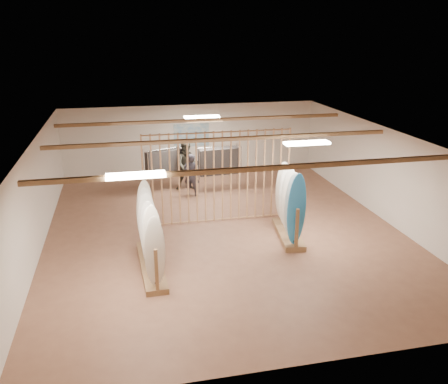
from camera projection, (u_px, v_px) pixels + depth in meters
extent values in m
plane|color=#8E5E45|center=(224.00, 231.00, 13.78)|extent=(12.00, 12.00, 0.00)
plane|color=gray|center=(224.00, 136.00, 12.87)|extent=(12.00, 12.00, 0.00)
plane|color=silver|center=(192.00, 140.00, 18.87)|extent=(12.00, 0.00, 12.00)
plane|color=silver|center=(303.00, 295.00, 7.78)|extent=(12.00, 0.00, 12.00)
plane|color=silver|center=(36.00, 198.00, 12.30)|extent=(0.00, 12.00, 12.00)
plane|color=silver|center=(385.00, 174.00, 14.35)|extent=(0.00, 12.00, 12.00)
cube|color=olive|center=(224.00, 139.00, 12.90)|extent=(9.50, 6.12, 0.10)
cube|color=white|center=(224.00, 139.00, 12.89)|extent=(1.20, 0.35, 0.06)
cylinder|color=tan|center=(143.00, 182.00, 13.61)|extent=(0.05, 0.05, 2.78)
cylinder|color=tan|center=(152.00, 181.00, 13.67)|extent=(0.05, 0.05, 2.78)
cylinder|color=tan|center=(161.00, 181.00, 13.72)|extent=(0.05, 0.05, 2.78)
cylinder|color=tan|center=(170.00, 180.00, 13.77)|extent=(0.05, 0.05, 2.78)
cylinder|color=tan|center=(179.00, 180.00, 13.83)|extent=(0.05, 0.05, 2.78)
cylinder|color=tan|center=(188.00, 179.00, 13.88)|extent=(0.05, 0.05, 2.78)
cylinder|color=tan|center=(197.00, 179.00, 13.93)|extent=(0.05, 0.05, 2.78)
cylinder|color=tan|center=(205.00, 178.00, 13.99)|extent=(0.05, 0.05, 2.78)
cylinder|color=tan|center=(214.00, 177.00, 14.04)|extent=(0.05, 0.05, 2.78)
cylinder|color=tan|center=(222.00, 177.00, 14.09)|extent=(0.05, 0.05, 2.78)
cylinder|color=tan|center=(231.00, 176.00, 14.14)|extent=(0.05, 0.05, 2.78)
cylinder|color=tan|center=(239.00, 176.00, 14.20)|extent=(0.05, 0.05, 2.78)
cylinder|color=tan|center=(248.00, 175.00, 14.25)|extent=(0.05, 0.05, 2.78)
cylinder|color=tan|center=(256.00, 175.00, 14.30)|extent=(0.05, 0.05, 2.78)
cylinder|color=tan|center=(264.00, 174.00, 14.36)|extent=(0.05, 0.05, 2.78)
cylinder|color=tan|center=(272.00, 174.00, 14.41)|extent=(0.05, 0.05, 2.78)
cylinder|color=tan|center=(280.00, 173.00, 14.46)|extent=(0.05, 0.05, 2.78)
cylinder|color=tan|center=(288.00, 173.00, 14.51)|extent=(0.05, 0.05, 2.78)
cube|color=teal|center=(191.00, 135.00, 18.79)|extent=(1.40, 0.03, 0.90)
cube|color=olive|center=(151.00, 266.00, 11.59)|extent=(0.59, 2.66, 0.14)
cylinder|color=black|center=(150.00, 234.00, 11.31)|extent=(0.10, 2.59, 0.01)
ellipsoid|color=silver|center=(155.00, 251.00, 10.26)|extent=(0.45, 0.07, 1.71)
ellipsoid|color=silver|center=(153.00, 244.00, 10.60)|extent=(0.45, 0.07, 1.71)
ellipsoid|color=white|center=(151.00, 237.00, 10.95)|extent=(0.45, 0.07, 1.71)
ellipsoid|color=white|center=(149.00, 231.00, 11.29)|extent=(0.45, 0.07, 1.71)
ellipsoid|color=white|center=(148.00, 225.00, 11.63)|extent=(0.45, 0.07, 1.71)
ellipsoid|color=white|center=(146.00, 220.00, 11.97)|extent=(0.45, 0.07, 1.71)
ellipsoid|color=silver|center=(145.00, 214.00, 12.32)|extent=(0.45, 0.07, 1.71)
cube|color=olive|center=(288.00, 234.00, 13.41)|extent=(0.85, 2.18, 0.15)
cylinder|color=black|center=(290.00, 203.00, 13.11)|extent=(0.31, 2.05, 0.01)
ellipsoid|color=#2D8CD1|center=(296.00, 211.00, 12.27)|extent=(0.49, 0.13, 1.87)
ellipsoid|color=silver|center=(293.00, 206.00, 12.68)|extent=(0.49, 0.13, 1.87)
ellipsoid|color=white|center=(290.00, 200.00, 13.08)|extent=(0.49, 0.13, 1.87)
ellipsoid|color=white|center=(287.00, 195.00, 13.49)|extent=(0.49, 0.13, 1.87)
ellipsoid|color=silver|center=(284.00, 190.00, 13.89)|extent=(0.49, 0.13, 1.87)
cylinder|color=silver|center=(164.00, 149.00, 16.88)|extent=(1.37, 0.59, 0.03)
cube|color=black|center=(164.00, 163.00, 17.04)|extent=(1.40, 0.86, 0.89)
cylinder|color=silver|center=(165.00, 169.00, 17.12)|extent=(0.03, 0.03, 1.57)
cylinder|color=silver|center=(219.00, 147.00, 16.82)|extent=(1.55, 0.19, 0.03)
cube|color=black|center=(219.00, 161.00, 16.99)|extent=(1.48, 0.53, 0.95)
cylinder|color=silver|center=(219.00, 168.00, 17.07)|extent=(0.03, 0.03, 1.67)
imported|color=#2A2830|center=(191.00, 172.00, 16.49)|extent=(0.74, 0.64, 1.71)
imported|color=#312F25|center=(187.00, 162.00, 17.09)|extent=(1.03, 0.83, 2.04)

